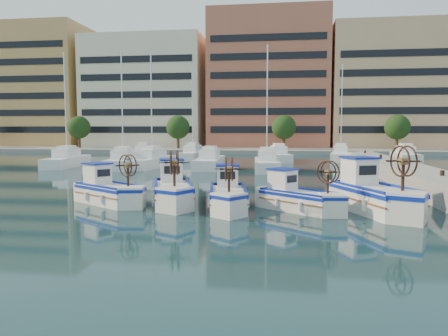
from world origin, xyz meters
TOP-DOWN VIEW (x-y plane):
  - ground at (0.00, 0.00)m, footprint 300.00×300.00m
  - quay at (13.00, 8.00)m, footprint 3.00×60.00m
  - waterfront at (9.23, 65.04)m, footprint 180.00×40.00m
  - yacht_marina at (-2.68, 27.73)m, footprint 39.37×22.67m
  - fishing_boat_a at (-4.64, 1.25)m, footprint 4.21×3.64m
  - fishing_boat_b at (-1.36, 1.63)m, footprint 3.07×4.69m
  - fishing_boat_c at (1.59, 0.72)m, footprint 2.30×4.27m
  - fishing_boat_d at (4.87, 0.69)m, footprint 3.86×3.58m
  - fishing_boat_e at (8.27, 0.82)m, footprint 3.67×5.19m

SIDE VIEW (x-z plane):
  - ground at x=0.00m, z-range 0.00..0.00m
  - yacht_marina at x=-2.68m, z-range -5.22..6.28m
  - quay at x=13.00m, z-range 0.00..1.20m
  - fishing_boat_d at x=4.87m, z-range -0.54..1.88m
  - fishing_boat_a at x=-4.64m, z-range -0.58..2.01m
  - fishing_boat_c at x=1.59m, z-range -0.58..2.01m
  - fishing_boat_b at x=-1.36m, z-range -0.64..2.20m
  - fishing_boat_e at x=8.27m, z-range -0.70..2.43m
  - waterfront at x=9.23m, z-range -1.70..23.90m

